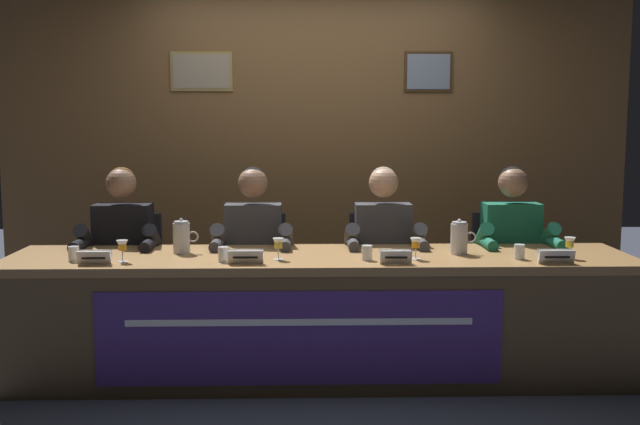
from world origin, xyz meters
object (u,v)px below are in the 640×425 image
(juice_glass_far_left, at_px, (122,247))
(panelist_center_left, at_px, (253,248))
(nameplate_far_left, at_px, (94,258))
(juice_glass_center_right, at_px, (416,244))
(chair_far_right, at_px, (504,282))
(juice_glass_center_left, at_px, (278,245))
(nameplate_center_left, at_px, (246,257))
(water_cup_center_right, at_px, (367,254))
(conference_table, at_px, (320,297))
(juice_glass_far_right, at_px, (570,244))
(chair_center_left, at_px, (255,283))
(water_pitcher_left_side, at_px, (182,237))
(water_cup_far_right, at_px, (519,253))
(panelist_center_right, at_px, (384,247))
(water_pitcher_right_side, at_px, (459,238))
(nameplate_far_right, at_px, (556,257))
(water_cup_far_left, at_px, (74,255))
(water_cup_center_left, at_px, (224,255))
(chair_far_left, at_px, (129,284))
(panelist_far_right, at_px, (514,247))
(panelist_far_left, at_px, (121,248))
(chair_center_right, at_px, (380,283))
(nameplate_center_right, at_px, (396,257))

(juice_glass_far_left, xyz_separation_m, panelist_center_left, (0.69, 0.58, -0.11))
(nameplate_far_left, xyz_separation_m, panelist_center_left, (0.82, 0.65, -0.06))
(juice_glass_far_left, distance_m, juice_glass_center_right, 1.64)
(chair_far_right, bearing_deg, juice_glass_center_left, -154.04)
(juice_glass_far_left, height_order, nameplate_center_left, juice_glass_far_left)
(nameplate_far_left, xyz_separation_m, water_cup_center_right, (1.50, 0.09, -0.00))
(conference_table, relative_size, juice_glass_far_right, 29.35)
(chair_center_left, height_order, water_pitcher_left_side, water_pitcher_left_side)
(nameplate_center_left, bearing_deg, chair_far_right, 26.91)
(panelist_center_left, relative_size, water_cup_far_right, 14.26)
(juice_glass_far_right, bearing_deg, panelist_center_right, 151.84)
(nameplate_far_left, bearing_deg, juice_glass_far_right, 2.43)
(panelist_center_right, relative_size, water_pitcher_right_side, 5.77)
(panelist_center_right, height_order, nameplate_far_right, panelist_center_right)
(water_cup_far_left, bearing_deg, nameplate_far_left, -35.04)
(water_cup_center_right, relative_size, water_pitcher_right_side, 0.40)
(conference_table, relative_size, water_cup_center_left, 42.82)
(chair_far_left, distance_m, water_cup_far_right, 2.52)
(nameplate_far_left, distance_m, juice_glass_center_left, 1.01)
(water_cup_center_left, xyz_separation_m, panelist_far_right, (1.80, 0.58, -0.06))
(panelist_center_left, xyz_separation_m, panelist_far_right, (1.67, 0.00, 0.00))
(water_cup_far_right, relative_size, water_pitcher_right_side, 0.40)
(panelist_far_left, xyz_separation_m, nameplate_far_left, (0.01, -0.65, 0.06))
(water_cup_far_right, bearing_deg, juice_glass_center_right, 179.11)
(water_cup_center_left, height_order, chair_center_right, chair_center_right)
(panelist_far_left, bearing_deg, nameplate_far_left, -88.83)
(nameplate_center_right, xyz_separation_m, chair_far_right, (0.84, 0.87, -0.34))
(water_pitcher_left_side, height_order, water_pitcher_right_side, same)
(water_cup_far_left, xyz_separation_m, juice_glass_center_right, (1.92, 0.01, 0.05))
(water_cup_far_right, bearing_deg, water_cup_center_right, -179.33)
(nameplate_center_right, relative_size, chair_far_right, 0.20)
(chair_far_left, xyz_separation_m, panelist_center_left, (0.83, -0.20, 0.28))
(juice_glass_far_left, bearing_deg, panelist_center_right, 20.84)
(conference_table, distance_m, water_cup_far_left, 1.40)
(water_pitcher_right_side, bearing_deg, nameplate_center_left, -167.39)
(panelist_far_left, distance_m, water_pitcher_left_side, 0.54)
(water_cup_center_left, relative_size, chair_far_right, 0.10)
(chair_far_left, xyz_separation_m, water_pitcher_left_side, (0.44, -0.50, 0.39))
(conference_table, relative_size, water_cup_center_right, 42.82)
(nameplate_center_right, bearing_deg, water_cup_center_right, 142.16)
(panelist_center_right, bearing_deg, water_pitcher_left_side, -166.14)
(chair_center_left, height_order, nameplate_far_right, chair_center_left)
(juice_glass_far_left, distance_m, nameplate_center_right, 1.51)
(nameplate_far_right, distance_m, water_pitcher_left_side, 2.14)
(water_cup_center_left, xyz_separation_m, water_pitcher_right_side, (1.36, 0.21, 0.06))
(chair_far_right, bearing_deg, panelist_far_right, -90.00)
(panelist_far_left, height_order, panelist_center_left, same)
(chair_center_left, bearing_deg, chair_far_left, 180.00)
(nameplate_center_left, xyz_separation_m, water_pitcher_right_side, (1.24, 0.28, 0.05))
(juice_glass_center_right, relative_size, water_cup_far_right, 1.46)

